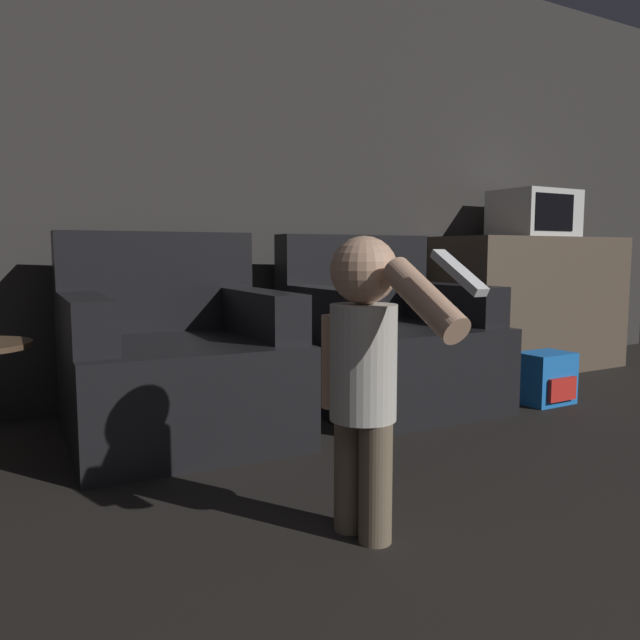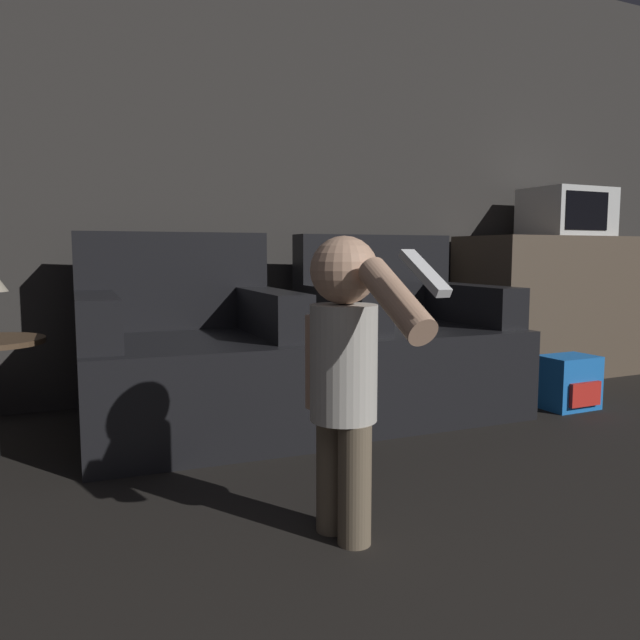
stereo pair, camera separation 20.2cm
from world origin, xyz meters
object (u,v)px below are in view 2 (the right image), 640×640
Objects in this scene: armchair_right at (401,346)px; toy_backpack at (569,383)px; microwave at (566,213)px; armchair_left at (186,363)px; person_toddler at (345,363)px.

toy_backpack is (0.73, -0.43, -0.17)m from armchair_right.
armchair_right is 1.65m from microwave.
armchair_left is 1.02× the size of armchair_right.
person_toddler is 3.05× the size of toy_backpack.
person_toddler is 1.92m from toy_backpack.
armchair_right is at bearing 149.91° from toy_backpack.
armchair_left is 1.12m from armchair_right.
person_toddler is at bearing -147.36° from microwave.
toy_backpack is (1.70, 0.81, -0.36)m from person_toddler.
microwave is (1.44, 0.31, 0.74)m from armchair_right.
armchair_left is 1.91× the size of microwave.
armchair_left is 1.26m from person_toddler.
armchair_left reaches higher than toy_backpack.
armchair_left and armchair_right have the same top height.
toy_backpack is 0.55× the size of microwave.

